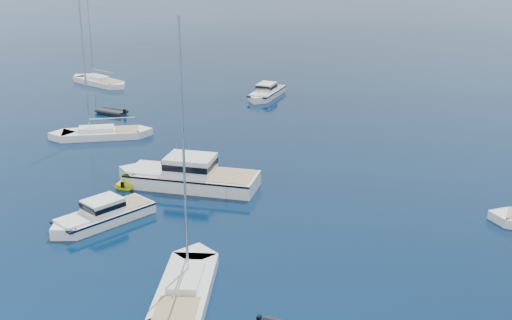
{
  "coord_description": "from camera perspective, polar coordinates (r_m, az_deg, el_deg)",
  "views": [
    {
      "loc": [
        22.79,
        -18.67,
        20.24
      ],
      "look_at": [
        -0.71,
        26.77,
        2.2
      ],
      "focal_mm": 48.07,
      "sensor_mm": 36.0,
      "label": 1
    }
  ],
  "objects": [
    {
      "name": "tender_grey_far",
      "position": [
        77.14,
        -11.91,
        3.79
      ],
      "size": [
        3.57,
        1.99,
        0.95
      ],
      "primitive_type": null,
      "rotation": [
        0.0,
        0.0,
        1.56
      ],
      "color": "black",
      "rests_on": "ground"
    },
    {
      "name": "sailboat_mid_r",
      "position": [
        39.95,
        -5.9,
        -11.13
      ],
      "size": [
        6.99,
        11.28,
        16.23
      ],
      "primitive_type": null,
      "rotation": [
        0.0,
        0.0,
        0.41
      ],
      "color": "silver",
      "rests_on": "ground"
    },
    {
      "name": "tender_yellow",
      "position": [
        56.37,
        -10.36,
        -1.95
      ],
      "size": [
        2.52,
        3.55,
        0.95
      ],
      "primitive_type": null,
      "rotation": [
        0.0,
        0.0,
        0.24
      ],
      "color": "#C3CA0B",
      "rests_on": "ground"
    },
    {
      "name": "sailboat_far_l",
      "position": [
        91.66,
        -12.94,
        6.17
      ],
      "size": [
        10.55,
        4.71,
        15.03
      ],
      "primitive_type": null,
      "rotation": [
        0.0,
        0.0,
        1.36
      ],
      "color": "white",
      "rests_on": "ground"
    },
    {
      "name": "motor_cruiser_left",
      "position": [
        49.7,
        -12.69,
        -5.11
      ],
      "size": [
        4.96,
        8.86,
        2.23
      ],
      "primitive_type": null,
      "rotation": [
        0.0,
        0.0,
        2.84
      ],
      "color": "white",
      "rests_on": "ground"
    },
    {
      "name": "sailboat_mid_l",
      "position": [
        68.93,
        -12.74,
        1.86
      ],
      "size": [
        10.07,
        8.5,
        15.47
      ],
      "primitive_type": null,
      "rotation": [
        0.0,
        0.0,
        2.21
      ],
      "color": "white",
      "rests_on": "ground"
    },
    {
      "name": "motor_cruiser_horizon",
      "position": [
        82.75,
        0.84,
        5.26
      ],
      "size": [
        3.25,
        8.32,
        2.13
      ],
      "primitive_type": null,
      "rotation": [
        0.0,
        0.0,
        3.24
      ],
      "color": "white",
      "rests_on": "ground"
    },
    {
      "name": "motor_cruiser_centre",
      "position": [
        55.27,
        -5.66,
        -2.16
      ],
      "size": [
        12.94,
        6.55,
        3.25
      ],
      "primitive_type": null,
      "rotation": [
        0.0,
        0.0,
        1.8
      ],
      "color": "silver",
      "rests_on": "ground"
    }
  ]
}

